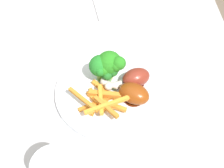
{
  "coord_description": "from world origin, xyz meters",
  "views": [
    {
      "loc": [
        0.39,
        0.01,
        1.26
      ],
      "look_at": [
        -0.02,
        0.02,
        0.76
      ],
      "focal_mm": 44.08,
      "sensor_mm": 36.0,
      "label": 1
    }
  ],
  "objects_px": {
    "broccoli_floret_middle": "(110,64)",
    "dining_table": "(105,123)",
    "dinner_plate": "(112,91)",
    "carrot_fries_pile": "(101,100)",
    "chicken_drumstick_far": "(134,78)",
    "broccoli_floret_back": "(109,69)",
    "fork": "(96,3)",
    "chicken_drumstick_near": "(132,93)",
    "broccoli_floret_front": "(100,67)"
  },
  "relations": [
    {
      "from": "dining_table",
      "to": "broccoli_floret_front",
      "type": "height_order",
      "value": "broccoli_floret_front"
    },
    {
      "from": "dinner_plate",
      "to": "carrot_fries_pile",
      "type": "distance_m",
      "value": 0.05
    },
    {
      "from": "broccoli_floret_back",
      "to": "chicken_drumstick_far",
      "type": "bearing_deg",
      "value": 79.34
    },
    {
      "from": "fork",
      "to": "broccoli_floret_middle",
      "type": "bearing_deg",
      "value": -3.43
    },
    {
      "from": "broccoli_floret_back",
      "to": "chicken_drumstick_near",
      "type": "xyz_separation_m",
      "value": [
        0.05,
        0.05,
        -0.02
      ]
    },
    {
      "from": "dining_table",
      "to": "carrot_fries_pile",
      "type": "xyz_separation_m",
      "value": [
        0.02,
        -0.01,
        0.14
      ]
    },
    {
      "from": "dinner_plate",
      "to": "chicken_drumstick_near",
      "type": "bearing_deg",
      "value": 59.34
    },
    {
      "from": "broccoli_floret_back",
      "to": "chicken_drumstick_far",
      "type": "height_order",
      "value": "broccoli_floret_back"
    },
    {
      "from": "broccoli_floret_middle",
      "to": "carrot_fries_pile",
      "type": "distance_m",
      "value": 0.09
    },
    {
      "from": "dinner_plate",
      "to": "broccoli_floret_front",
      "type": "xyz_separation_m",
      "value": [
        -0.03,
        -0.03,
        0.05
      ]
    },
    {
      "from": "broccoli_floret_front",
      "to": "broccoli_floret_back",
      "type": "relative_size",
      "value": 1.14
    },
    {
      "from": "dining_table",
      "to": "broccoli_floret_back",
      "type": "xyz_separation_m",
      "value": [
        -0.05,
        0.01,
        0.17
      ]
    },
    {
      "from": "carrot_fries_pile",
      "to": "fork",
      "type": "bearing_deg",
      "value": -176.43
    },
    {
      "from": "broccoli_floret_back",
      "to": "fork",
      "type": "distance_m",
      "value": 0.35
    },
    {
      "from": "dinner_plate",
      "to": "fork",
      "type": "bearing_deg",
      "value": -172.26
    },
    {
      "from": "broccoli_floret_back",
      "to": "fork",
      "type": "xyz_separation_m",
      "value": [
        -0.34,
        -0.04,
        -0.05
      ]
    },
    {
      "from": "dining_table",
      "to": "fork",
      "type": "relative_size",
      "value": 5.56
    },
    {
      "from": "dining_table",
      "to": "broccoli_floret_front",
      "type": "bearing_deg",
      "value": -168.35
    },
    {
      "from": "broccoli_floret_back",
      "to": "chicken_drumstick_near",
      "type": "distance_m",
      "value": 0.08
    },
    {
      "from": "dining_table",
      "to": "chicken_drumstick_near",
      "type": "xyz_separation_m",
      "value": [
        0.01,
        0.06,
        0.15
      ]
    },
    {
      "from": "broccoli_floret_middle",
      "to": "chicken_drumstick_far",
      "type": "bearing_deg",
      "value": 71.95
    },
    {
      "from": "dining_table",
      "to": "chicken_drumstick_far",
      "type": "bearing_deg",
      "value": 115.3
    },
    {
      "from": "dinner_plate",
      "to": "chicken_drumstick_near",
      "type": "distance_m",
      "value": 0.06
    },
    {
      "from": "carrot_fries_pile",
      "to": "chicken_drumstick_far",
      "type": "distance_m",
      "value": 0.1
    },
    {
      "from": "carrot_fries_pile",
      "to": "chicken_drumstick_far",
      "type": "relative_size",
      "value": 1.19
    },
    {
      "from": "dining_table",
      "to": "dinner_plate",
      "type": "relative_size",
      "value": 3.83
    },
    {
      "from": "chicken_drumstick_near",
      "to": "chicken_drumstick_far",
      "type": "distance_m",
      "value": 0.04
    },
    {
      "from": "broccoli_floret_back",
      "to": "dinner_plate",
      "type": "bearing_deg",
      "value": 15.16
    },
    {
      "from": "carrot_fries_pile",
      "to": "chicken_drumstick_near",
      "type": "bearing_deg",
      "value": 101.82
    },
    {
      "from": "broccoli_floret_front",
      "to": "fork",
      "type": "xyz_separation_m",
      "value": [
        -0.34,
        -0.02,
        -0.06
      ]
    },
    {
      "from": "carrot_fries_pile",
      "to": "chicken_drumstick_near",
      "type": "distance_m",
      "value": 0.07
    },
    {
      "from": "fork",
      "to": "carrot_fries_pile",
      "type": "bearing_deg",
      "value": -7.83
    },
    {
      "from": "chicken_drumstick_near",
      "to": "dinner_plate",
      "type": "bearing_deg",
      "value": -120.66
    },
    {
      "from": "dining_table",
      "to": "fork",
      "type": "bearing_deg",
      "value": -175.31
    },
    {
      "from": "broccoli_floret_back",
      "to": "broccoli_floret_middle",
      "type": "bearing_deg",
      "value": 149.25
    },
    {
      "from": "broccoli_floret_front",
      "to": "chicken_drumstick_far",
      "type": "bearing_deg",
      "value": 79.67
    },
    {
      "from": "dining_table",
      "to": "broccoli_floret_middle",
      "type": "distance_m",
      "value": 0.19
    },
    {
      "from": "dining_table",
      "to": "chicken_drumstick_near",
      "type": "height_order",
      "value": "chicken_drumstick_near"
    },
    {
      "from": "broccoli_floret_middle",
      "to": "dining_table",
      "type": "bearing_deg",
      "value": -16.12
    },
    {
      "from": "chicken_drumstick_far",
      "to": "fork",
      "type": "relative_size",
      "value": 0.61
    },
    {
      "from": "dining_table",
      "to": "carrot_fries_pile",
      "type": "height_order",
      "value": "carrot_fries_pile"
    },
    {
      "from": "carrot_fries_pile",
      "to": "chicken_drumstick_far",
      "type": "xyz_separation_m",
      "value": [
        -0.06,
        0.08,
        0.01
      ]
    },
    {
      "from": "dinner_plate",
      "to": "broccoli_floret_back",
      "type": "relative_size",
      "value": 4.23
    },
    {
      "from": "broccoli_floret_middle",
      "to": "broccoli_floret_back",
      "type": "xyz_separation_m",
      "value": [
        0.01,
        -0.0,
        -0.01
      ]
    },
    {
      "from": "dinner_plate",
      "to": "broccoli_floret_front",
      "type": "distance_m",
      "value": 0.07
    },
    {
      "from": "dining_table",
      "to": "dinner_plate",
      "type": "height_order",
      "value": "dinner_plate"
    },
    {
      "from": "dinner_plate",
      "to": "carrot_fries_pile",
      "type": "xyz_separation_m",
      "value": [
        0.04,
        -0.02,
        0.02
      ]
    },
    {
      "from": "dining_table",
      "to": "chicken_drumstick_far",
      "type": "relative_size",
      "value": 9.06
    },
    {
      "from": "broccoli_floret_front",
      "to": "chicken_drumstick_near",
      "type": "height_order",
      "value": "broccoli_floret_front"
    },
    {
      "from": "broccoli_floret_middle",
      "to": "chicken_drumstick_near",
      "type": "height_order",
      "value": "broccoli_floret_middle"
    }
  ]
}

